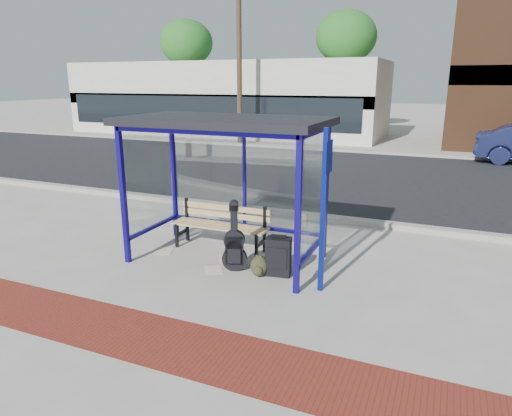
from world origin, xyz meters
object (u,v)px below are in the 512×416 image
at_px(suitcase, 278,257).
at_px(bench, 221,223).
at_px(guitar_bag, 234,247).
at_px(backpack, 259,267).

bearing_deg(suitcase, bench, 142.91).
distance_m(guitar_bag, backpack, 0.52).
height_order(guitar_bag, backpack, guitar_bag).
height_order(bench, guitar_bag, guitar_bag).
height_order(suitcase, backpack, suitcase).
xyz_separation_m(bench, backpack, (1.11, -0.88, -0.32)).
bearing_deg(bench, suitcase, -28.46).
bearing_deg(bench, backpack, -39.11).
bearing_deg(suitcase, guitar_bag, 178.37).
xyz_separation_m(guitar_bag, backpack, (0.45, -0.06, -0.25)).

